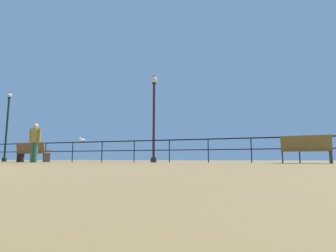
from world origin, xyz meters
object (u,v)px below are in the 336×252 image
object	(u,v)px
bench_near_left	(305,148)
seagull_on_rail	(82,140)
lamppost_left	(7,124)
lamppost_center	(154,113)
person_by_bench	(35,140)
bench_far_left	(32,151)

from	to	relation	value
bench_near_left	seagull_on_rail	xyz separation A→B (m)	(-10.01, 0.77, 0.59)
lamppost_left	lamppost_center	world-z (taller)	lamppost_center
lamppost_left	seagull_on_rail	world-z (taller)	lamppost_left
lamppost_left	seagull_on_rail	size ratio (longest dim) A/B	10.75
person_by_bench	seagull_on_rail	world-z (taller)	person_by_bench
person_by_bench	lamppost_left	bearing A→B (deg)	154.84
bench_near_left	person_by_bench	size ratio (longest dim) A/B	0.92
seagull_on_rail	person_by_bench	bearing A→B (deg)	-125.32
bench_far_left	lamppost_left	bearing A→B (deg)	161.80
bench_far_left	lamppost_left	distance (m)	3.70
lamppost_left	lamppost_center	xyz separation A→B (m)	(9.37, -0.00, 0.13)
lamppost_center	lamppost_left	bearing A→B (deg)	180.00
lamppost_left	person_by_bench	world-z (taller)	lamppost_left
bench_far_left	lamppost_left	world-z (taller)	lamppost_left
person_by_bench	seagull_on_rail	size ratio (longest dim) A/B	4.58
bench_far_left	lamppost_center	size ratio (longest dim) A/B	0.42
bench_far_left	lamppost_center	xyz separation A→B (m)	(6.23, 1.03, 1.78)
bench_near_left	lamppost_left	bearing A→B (deg)	176.19
lamppost_left	person_by_bench	xyz separation A→B (m)	(4.31, -2.02, -1.17)
bench_near_left	lamppost_center	xyz separation A→B (m)	(-6.19, 1.04, 1.80)
bench_far_left	bench_near_left	distance (m)	12.42
seagull_on_rail	lamppost_center	bearing A→B (deg)	4.06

